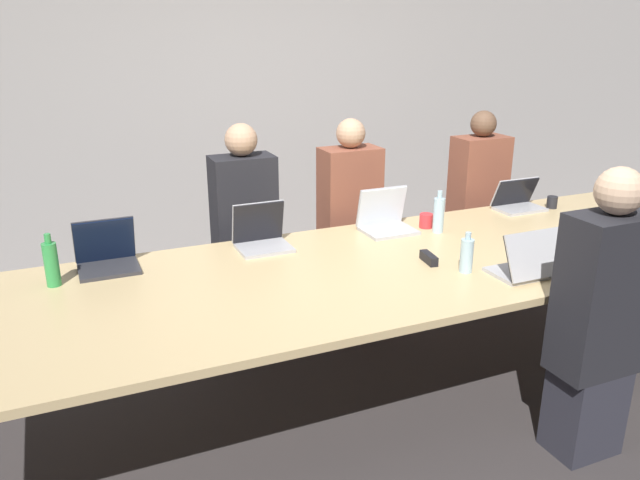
{
  "coord_description": "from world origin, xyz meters",
  "views": [
    {
      "loc": [
        -1.67,
        -2.76,
        2.0
      ],
      "look_at": [
        -0.43,
        0.1,
        0.91
      ],
      "focal_mm": 35.0,
      "sensor_mm": 36.0,
      "label": 1
    }
  ],
  "objects_px": {
    "bottle_near_right": "(614,237)",
    "person_near_midright": "(598,323)",
    "cup_far_center": "(426,221)",
    "bottle_far_center": "(439,215)",
    "person_far_midleft": "(245,235)",
    "stapler": "(429,258)",
    "bottle_far_left": "(51,263)",
    "laptop_near_midright": "(530,263)",
    "person_far_center": "(349,224)",
    "cup_near_midright": "(572,259)",
    "laptop_far_left": "(107,254)",
    "bottle_near_midright": "(467,255)",
    "person_far_right": "(476,207)",
    "laptop_far_midleft": "(261,235)",
    "cup_far_right": "(552,202)",
    "laptop_far_right": "(517,200)",
    "laptop_far_center": "(385,218)"
  },
  "relations": [
    {
      "from": "laptop_far_right",
      "to": "laptop_far_center",
      "type": "xyz_separation_m",
      "value": [
        -1.08,
        -0.05,
        0.01
      ]
    },
    {
      "from": "cup_far_center",
      "to": "person_far_midleft",
      "type": "xyz_separation_m",
      "value": [
        -1.05,
        0.52,
        -0.12
      ]
    },
    {
      "from": "bottle_near_right",
      "to": "cup_far_center",
      "type": "relative_size",
      "value": 2.7
    },
    {
      "from": "laptop_far_right",
      "to": "person_near_midright",
      "type": "height_order",
      "value": "person_near_midright"
    },
    {
      "from": "laptop_near_midright",
      "to": "stapler",
      "type": "bearing_deg",
      "value": -45.18
    },
    {
      "from": "bottle_near_right",
      "to": "person_near_midright",
      "type": "height_order",
      "value": "person_near_midright"
    },
    {
      "from": "cup_far_right",
      "to": "person_near_midright",
      "type": "distance_m",
      "value": 1.69
    },
    {
      "from": "person_far_right",
      "to": "laptop_far_center",
      "type": "relative_size",
      "value": 4.31
    },
    {
      "from": "person_far_right",
      "to": "person_far_midleft",
      "type": "xyz_separation_m",
      "value": [
        -1.83,
        0.01,
        0.01
      ]
    },
    {
      "from": "cup_far_center",
      "to": "laptop_near_midright",
      "type": "bearing_deg",
      "value": -87.12
    },
    {
      "from": "person_far_midleft",
      "to": "bottle_near_midright",
      "type": "height_order",
      "value": "person_far_midleft"
    },
    {
      "from": "laptop_near_midright",
      "to": "person_near_midright",
      "type": "bearing_deg",
      "value": 94.55
    },
    {
      "from": "laptop_near_midright",
      "to": "stapler",
      "type": "distance_m",
      "value": 0.53
    },
    {
      "from": "laptop_far_right",
      "to": "stapler",
      "type": "bearing_deg",
      "value": -150.7
    },
    {
      "from": "laptop_near_midright",
      "to": "bottle_near_midright",
      "type": "distance_m",
      "value": 0.32
    },
    {
      "from": "stapler",
      "to": "laptop_far_midleft",
      "type": "bearing_deg",
      "value": 149.25
    },
    {
      "from": "laptop_far_right",
      "to": "laptop_near_midright",
      "type": "bearing_deg",
      "value": -127.36
    },
    {
      "from": "bottle_far_left",
      "to": "laptop_far_midleft",
      "type": "relative_size",
      "value": 0.88
    },
    {
      "from": "person_far_center",
      "to": "person_near_midright",
      "type": "distance_m",
      "value": 1.89
    },
    {
      "from": "laptop_far_center",
      "to": "person_far_center",
      "type": "bearing_deg",
      "value": 94.28
    },
    {
      "from": "laptop_far_left",
      "to": "person_far_center",
      "type": "xyz_separation_m",
      "value": [
        1.64,
        0.42,
        -0.16
      ]
    },
    {
      "from": "laptop_far_midleft",
      "to": "person_far_midleft",
      "type": "distance_m",
      "value": 0.48
    },
    {
      "from": "laptop_far_left",
      "to": "laptop_near_midright",
      "type": "bearing_deg",
      "value": -26.43
    },
    {
      "from": "laptop_far_left",
      "to": "laptop_far_midleft",
      "type": "distance_m",
      "value": 0.86
    },
    {
      "from": "person_far_midleft",
      "to": "stapler",
      "type": "xyz_separation_m",
      "value": [
        0.72,
        -1.06,
        0.1
      ]
    },
    {
      "from": "laptop_far_left",
      "to": "cup_near_midright",
      "type": "xyz_separation_m",
      "value": [
        2.27,
        -0.98,
        -0.03
      ]
    },
    {
      "from": "laptop_far_center",
      "to": "person_far_center",
      "type": "height_order",
      "value": "person_far_center"
    },
    {
      "from": "cup_far_right",
      "to": "person_far_midleft",
      "type": "distance_m",
      "value": 2.17
    },
    {
      "from": "person_far_right",
      "to": "person_near_midright",
      "type": "height_order",
      "value": "person_near_midright"
    },
    {
      "from": "cup_far_center",
      "to": "cup_near_midright",
      "type": "bearing_deg",
      "value": -69.85
    },
    {
      "from": "cup_far_right",
      "to": "stapler",
      "type": "xyz_separation_m",
      "value": [
        -1.39,
        -0.56,
        -0.02
      ]
    },
    {
      "from": "bottle_near_right",
      "to": "laptop_far_midleft",
      "type": "height_order",
      "value": "laptop_far_midleft"
    },
    {
      "from": "person_far_center",
      "to": "cup_near_midright",
      "type": "xyz_separation_m",
      "value": [
        0.63,
        -1.4,
        0.13
      ]
    },
    {
      "from": "person_far_right",
      "to": "bottle_near_right",
      "type": "xyz_separation_m",
      "value": [
        -0.1,
        -1.36,
        0.19
      ]
    },
    {
      "from": "bottle_far_left",
      "to": "bottle_near_midright",
      "type": "relative_size",
      "value": 1.24
    },
    {
      "from": "cup_far_right",
      "to": "bottle_far_left",
      "type": "distance_m",
      "value": 3.28
    },
    {
      "from": "stapler",
      "to": "bottle_near_midright",
      "type": "bearing_deg",
      "value": -53.89
    },
    {
      "from": "person_far_right",
      "to": "bottle_far_center",
      "type": "xyz_separation_m",
      "value": [
        -0.77,
        -0.62,
        0.2
      ]
    },
    {
      "from": "laptop_far_left",
      "to": "stapler",
      "type": "distance_m",
      "value": 1.73
    },
    {
      "from": "person_far_center",
      "to": "cup_far_center",
      "type": "bearing_deg",
      "value": -59.12
    },
    {
      "from": "laptop_far_midleft",
      "to": "person_far_midleft",
      "type": "bearing_deg",
      "value": 85.53
    },
    {
      "from": "cup_far_right",
      "to": "laptop_far_left",
      "type": "xyz_separation_m",
      "value": [
        -3.0,
        0.05,
        0.03
      ]
    },
    {
      "from": "person_far_center",
      "to": "stapler",
      "type": "relative_size",
      "value": 9.13
    },
    {
      "from": "laptop_far_midleft",
      "to": "person_near_midright",
      "type": "xyz_separation_m",
      "value": [
        1.16,
        -1.41,
        -0.15
      ]
    },
    {
      "from": "bottle_far_left",
      "to": "bottle_near_right",
      "type": "xyz_separation_m",
      "value": [
        2.9,
        -0.79,
        -0.01
      ]
    },
    {
      "from": "cup_far_center",
      "to": "bottle_far_center",
      "type": "distance_m",
      "value": 0.13
    },
    {
      "from": "person_far_right",
      "to": "bottle_far_center",
      "type": "distance_m",
      "value": 1.01
    },
    {
      "from": "cup_near_midright",
      "to": "cup_far_center",
      "type": "bearing_deg",
      "value": 110.15
    },
    {
      "from": "person_far_right",
      "to": "cup_far_center",
      "type": "distance_m",
      "value": 0.95
    },
    {
      "from": "person_far_center",
      "to": "person_near_midright",
      "type": "height_order",
      "value": "person_near_midright"
    }
  ]
}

